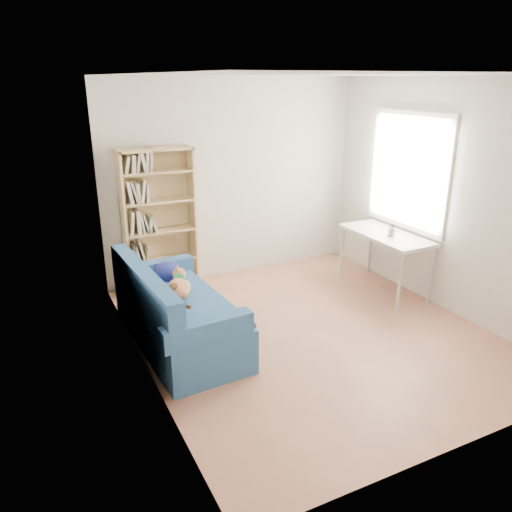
{
  "coord_description": "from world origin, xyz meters",
  "views": [
    {
      "loc": [
        -2.62,
        -4.03,
        2.57
      ],
      "look_at": [
        -0.5,
        0.29,
        0.85
      ],
      "focal_mm": 35.0,
      "sensor_mm": 36.0,
      "label": 1
    }
  ],
  "objects": [
    {
      "name": "pen_cup",
      "position": [
        1.42,
        0.46,
        0.81
      ],
      "size": [
        0.09,
        0.09,
        0.17
      ],
      "color": "white",
      "rests_on": "desk"
    },
    {
      "name": "ground",
      "position": [
        0.0,
        0.0,
        0.0
      ],
      "size": [
        4.0,
        4.0,
        0.0
      ],
      "primitive_type": "plane",
      "color": "#AB664D",
      "rests_on": "ground"
    },
    {
      "name": "sofa",
      "position": [
        -1.35,
        0.39,
        0.33
      ],
      "size": [
        0.94,
        1.8,
        0.87
      ],
      "rotation": [
        0.0,
        0.0,
        0.06
      ],
      "color": "#244F83",
      "rests_on": "ground"
    },
    {
      "name": "desk",
      "position": [
        1.45,
        0.58,
        0.68
      ],
      "size": [
        0.57,
        1.24,
        0.75
      ],
      "color": "silver",
      "rests_on": "ground"
    },
    {
      "name": "room_shell",
      "position": [
        0.1,
        0.03,
        1.64
      ],
      "size": [
        3.54,
        4.04,
        2.62
      ],
      "color": "silver",
      "rests_on": "ground"
    },
    {
      "name": "bookshelf",
      "position": [
        -1.07,
        1.85,
        0.83
      ],
      "size": [
        0.9,
        0.28,
        1.79
      ],
      "color": "tan",
      "rests_on": "ground"
    }
  ]
}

